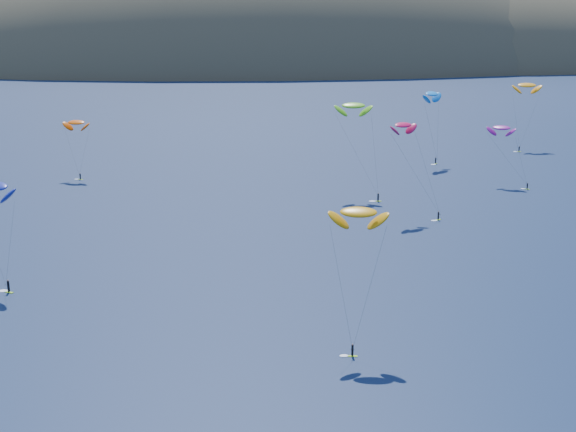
% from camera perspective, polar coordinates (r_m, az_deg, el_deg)
% --- Properties ---
extents(island, '(730.00, 300.00, 210.00)m').
position_cam_1_polar(island, '(627.53, 0.17, 9.97)').
color(island, '#3D3526').
rests_on(island, ground).
extents(kitesurfer_1, '(8.25, 8.15, 16.86)m').
position_cam_1_polar(kitesurfer_1, '(224.63, -14.82, 6.44)').
color(kitesurfer_1, '#96DB18').
rests_on(kitesurfer_1, ground).
extents(kitesurfer_2, '(8.41, 9.08, 20.87)m').
position_cam_1_polar(kitesurfer_2, '(110.82, 5.04, 0.25)').
color(kitesurfer_2, '#96DB18').
rests_on(kitesurfer_2, ground).
extents(kitesurfer_3, '(9.91, 13.87, 24.12)m').
position_cam_1_polar(kitesurfer_3, '(199.19, 4.68, 7.82)').
color(kitesurfer_3, '#96DB18').
rests_on(kitesurfer_3, ground).
extents(kitesurfer_4, '(8.93, 9.08, 22.65)m').
position_cam_1_polar(kitesurfer_4, '(239.50, 10.19, 8.54)').
color(kitesurfer_4, '#96DB18').
rests_on(kitesurfer_4, ground).
extents(kitesurfer_6, '(9.02, 12.81, 16.45)m').
position_cam_1_polar(kitesurfer_6, '(217.39, 14.94, 6.08)').
color(kitesurfer_6, '#96DB18').
rests_on(kitesurfer_6, ground).
extents(kitesurfer_9, '(11.58, 10.47, 22.07)m').
position_cam_1_polar(kitesurfer_9, '(179.68, 8.21, 6.40)').
color(kitesurfer_9, '#96DB18').
rests_on(kitesurfer_9, ground).
extents(kitesurfer_11, '(10.37, 12.63, 22.48)m').
position_cam_1_polar(kitesurfer_11, '(273.19, 16.63, 8.90)').
color(kitesurfer_11, '#96DB18').
rests_on(kitesurfer_11, ground).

